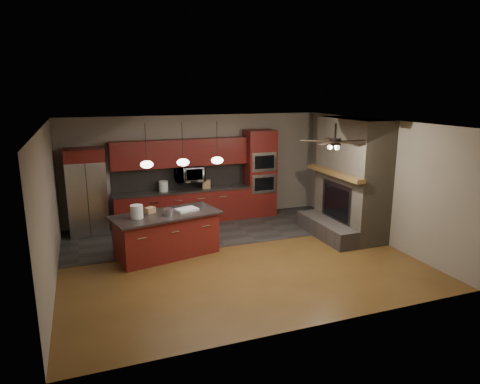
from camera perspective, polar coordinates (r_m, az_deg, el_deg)
name	(u,v)px	position (r m, az deg, el deg)	size (l,w,h in m)	color
ground	(235,256)	(9.16, -0.66, -8.57)	(7.00, 7.00, 0.00)	brown
ceiling	(235,123)	(8.51, -0.71, 9.17)	(7.00, 6.00, 0.02)	white
back_wall	(197,168)	(11.54, -5.74, 3.24)	(7.00, 0.02, 2.80)	gray
right_wall	(377,180)	(10.42, 17.75, 1.55)	(0.02, 6.00, 2.80)	gray
left_wall	(49,208)	(8.27, -24.17, -2.01)	(0.02, 6.00, 2.80)	gray
slate_tile_patch	(211,231)	(10.77, -3.92, -5.15)	(7.00, 2.40, 0.01)	#2D2C29
fireplace_column	(349,182)	(10.48, 14.38, 1.26)	(1.30, 2.10, 2.80)	brown
back_cabinetry	(182,190)	(11.29, -7.68, 0.33)	(3.59, 0.64, 2.20)	maroon
oven_tower	(260,173)	(11.83, 2.65, 2.52)	(0.80, 0.63, 2.38)	maroon
microwave	(189,174)	(11.25, -6.76, 2.43)	(0.73, 0.41, 0.50)	silver
refrigerator	(87,192)	(10.88, -19.71, -0.01)	(0.90, 0.75, 2.10)	silver
kitchen_island	(167,234)	(9.19, -9.73, -5.60)	(2.37, 1.45, 0.92)	maroon
white_bucket	(137,212)	(8.84, -13.60, -2.56)	(0.25, 0.25, 0.27)	silver
paint_can	(168,212)	(8.95, -9.52, -2.63)	(0.20, 0.20, 0.13)	#A8A8AD
paint_tray	(187,209)	(9.23, -7.14, -2.31)	(0.45, 0.31, 0.04)	white
cardboard_box	(150,210)	(9.15, -11.91, -2.39)	(0.20, 0.14, 0.13)	#9A714F
counter_bucket	(163,186)	(11.12, -10.17, 0.78)	(0.24, 0.24, 0.27)	silver
counter_box	(207,184)	(11.33, -4.47, 1.06)	(0.20, 0.16, 0.22)	tan
pendant_left	(147,164)	(8.90, -12.32, 3.63)	(0.26, 0.26, 0.92)	black
pendant_center	(183,162)	(9.03, -7.61, 3.97)	(0.26, 0.26, 0.92)	black
pendant_right	(217,160)	(9.22, -3.05, 4.26)	(0.26, 0.26, 0.92)	black
ceiling_fan	(335,141)	(8.63, 12.54, 6.63)	(1.27, 1.33, 0.41)	black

